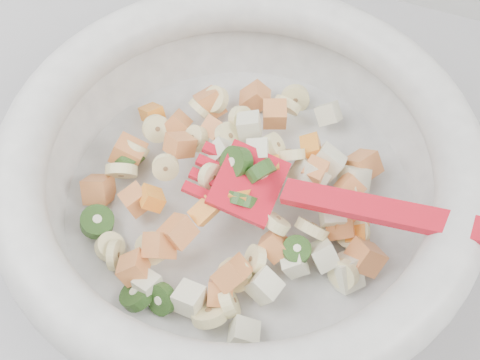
% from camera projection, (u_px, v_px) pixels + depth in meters
% --- Properties ---
extents(counter, '(2.00, 0.60, 0.90)m').
position_uv_depth(counter, '(139.00, 292.00, 0.97)').
color(counter, gray).
rests_on(counter, ground).
extents(mixing_bowl, '(0.42, 0.38, 0.11)m').
position_uv_depth(mixing_bowl, '(240.00, 173.00, 0.48)').
color(mixing_bowl, silver).
rests_on(mixing_bowl, counter).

